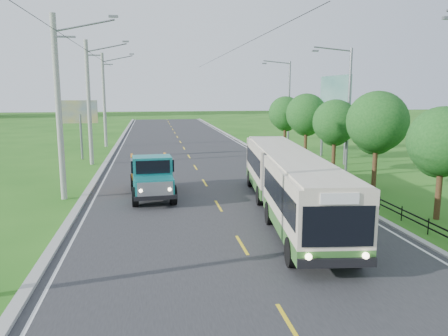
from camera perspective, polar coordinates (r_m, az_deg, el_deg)
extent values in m
plane|color=#215D16|center=(17.36, 2.35, -10.07)|extent=(240.00, 240.00, 0.00)
cube|color=#28282B|center=(36.60, -4.06, 0.60)|extent=(14.00, 120.00, 0.02)
cube|color=#9E9E99|center=(36.64, -15.34, 0.38)|extent=(0.40, 120.00, 0.15)
cube|color=#9E9E99|center=(37.93, 6.76, 0.94)|extent=(0.30, 120.00, 0.10)
cube|color=silver|center=(36.59, -14.48, 0.32)|extent=(0.12, 120.00, 0.00)
cube|color=silver|center=(37.80, 6.03, 0.88)|extent=(0.12, 120.00, 0.00)
cube|color=yellow|center=(17.35, 2.35, -10.00)|extent=(0.12, 2.20, 0.00)
cube|color=black|center=(32.54, 11.14, -0.22)|extent=(0.04, 40.00, 0.60)
cylinder|color=gray|center=(25.46, -20.80, 7.19)|extent=(0.32, 0.32, 10.00)
cube|color=slate|center=(25.51, -20.20, 15.80)|extent=(1.20, 0.10, 0.10)
cube|color=slate|center=(25.34, -14.25, 18.65)|extent=(0.50, 0.18, 0.12)
cylinder|color=gray|center=(37.30, -17.24, 8.06)|extent=(0.32, 0.32, 10.00)
cube|color=slate|center=(37.34, -16.76, 13.93)|extent=(1.20, 0.10, 0.10)
cube|color=slate|center=(37.22, -12.72, 15.82)|extent=(0.50, 0.18, 0.12)
cylinder|color=gray|center=(49.22, -15.39, 8.50)|extent=(0.32, 0.32, 10.00)
cube|color=slate|center=(49.24, -15.00, 12.94)|extent=(1.20, 0.10, 0.10)
cube|color=slate|center=(49.16, -11.95, 14.36)|extent=(0.50, 0.18, 0.12)
cylinder|color=#382314|center=(22.71, 26.25, -2.41)|extent=(0.28, 0.28, 2.97)
sphere|color=#144716|center=(22.38, 26.68, 3.17)|extent=(3.18, 3.18, 3.18)
sphere|color=#144716|center=(22.97, 26.24, 1.75)|extent=(2.33, 2.33, 2.33)
cylinder|color=#382314|center=(27.67, 19.09, 0.54)|extent=(0.28, 0.28, 3.36)
sphere|color=#144716|center=(27.40, 19.39, 5.75)|extent=(3.60, 3.60, 3.60)
sphere|color=#144716|center=(27.99, 19.17, 4.36)|extent=(2.64, 2.64, 2.64)
cylinder|color=#382314|center=(33.03, 14.14, 1.94)|extent=(0.28, 0.28, 3.02)
sphere|color=#144716|center=(32.80, 14.31, 5.86)|extent=(3.24, 3.24, 3.24)
sphere|color=#144716|center=(33.39, 14.23, 4.82)|extent=(2.38, 2.38, 2.38)
cylinder|color=#382314|center=(38.54, 10.60, 3.35)|extent=(0.28, 0.28, 3.25)
sphere|color=#144716|center=(38.34, 10.71, 6.96)|extent=(3.48, 3.48, 3.48)
sphere|color=#144716|center=(38.92, 10.70, 5.98)|extent=(2.55, 2.55, 2.55)
cylinder|color=#382314|center=(44.20, 7.94, 4.14)|extent=(0.28, 0.28, 3.08)
sphere|color=#144716|center=(44.03, 8.01, 7.13)|extent=(3.30, 3.30, 3.30)
sphere|color=#144716|center=(44.60, 8.04, 6.31)|extent=(2.42, 2.42, 2.42)
cube|color=slate|center=(19.86, 27.24, 17.03)|extent=(0.45, 0.16, 0.12)
cylinder|color=slate|center=(33.18, 15.95, 7.08)|extent=(0.20, 0.20, 9.00)
cylinder|color=slate|center=(32.70, 14.04, 14.85)|extent=(2.80, 0.10, 0.34)
cube|color=slate|center=(32.21, 11.83, 14.75)|extent=(0.45, 0.16, 0.12)
cylinder|color=slate|center=(46.21, 8.48, 8.05)|extent=(0.20, 0.20, 9.00)
cylinder|color=slate|center=(45.87, 6.91, 13.57)|extent=(2.80, 0.10, 0.34)
cube|color=slate|center=(45.52, 5.29, 13.44)|extent=(0.45, 0.16, 0.12)
cylinder|color=silver|center=(25.66, 18.66, -3.51)|extent=(0.64, 0.64, 0.40)
sphere|color=#144716|center=(25.61, 18.69, -2.97)|extent=(0.44, 0.44, 0.44)
cylinder|color=silver|center=(32.77, 12.12, -0.37)|extent=(0.64, 0.64, 0.40)
sphere|color=#144716|center=(32.73, 12.13, 0.07)|extent=(0.44, 0.44, 0.44)
cylinder|color=silver|center=(40.22, 7.95, 1.64)|extent=(0.64, 0.64, 0.40)
sphere|color=#144716|center=(40.18, 7.96, 2.00)|extent=(0.44, 0.44, 0.44)
cylinder|color=slate|center=(40.62, -18.14, 3.89)|extent=(0.20, 0.20, 4.00)
cube|color=yellow|center=(40.47, -18.31, 6.98)|extent=(3.00, 0.15, 2.00)
cylinder|color=slate|center=(37.11, 15.60, 4.26)|extent=(0.24, 0.24, 5.00)
cylinder|color=slate|center=(41.67, 12.70, 4.97)|extent=(0.24, 0.24, 5.00)
cube|color=#144C47|center=(39.23, 14.27, 9.44)|extent=(0.20, 6.00, 3.00)
cube|color=#34692A|center=(17.69, 10.90, -7.15)|extent=(3.34, 7.72, 0.55)
cube|color=beige|center=(17.37, 11.04, -3.24)|extent=(3.34, 7.72, 1.93)
cube|color=black|center=(17.37, 11.04, -3.21)|extent=(3.31, 7.13, 0.95)
cube|color=#34692A|center=(25.51, 6.56, -1.76)|extent=(3.29, 7.23, 0.55)
cube|color=beige|center=(25.29, 6.61, 0.99)|extent=(3.29, 7.23, 1.93)
cube|color=black|center=(25.29, 6.62, 1.01)|extent=(3.26, 6.64, 0.95)
cube|color=#4C4C4C|center=(21.47, 8.33, -1.39)|extent=(2.44, 1.26, 2.37)
cube|color=black|center=(13.92, 14.71, -7.40)|extent=(2.24, 0.32, 1.30)
cylinder|color=black|center=(15.37, 8.80, -10.82)|extent=(0.44, 1.07, 1.04)
cylinder|color=black|center=(15.97, 16.88, -10.34)|extent=(0.44, 1.07, 1.04)
cylinder|color=black|center=(19.94, 5.98, -5.88)|extent=(0.44, 1.07, 1.04)
cylinder|color=black|center=(20.40, 12.28, -5.69)|extent=(0.44, 1.07, 1.04)
cylinder|color=black|center=(23.19, 4.71, -3.60)|extent=(0.44, 1.07, 1.04)
cylinder|color=black|center=(23.59, 10.16, -3.50)|extent=(0.44, 1.07, 1.04)
cylinder|color=black|center=(27.64, 3.47, -1.38)|extent=(0.44, 1.07, 1.04)
cylinder|color=black|center=(27.98, 8.07, -1.33)|extent=(0.44, 1.07, 1.04)
cube|color=#14787A|center=(23.02, -9.09, -2.47)|extent=(2.06, 1.44, 0.94)
cube|color=#14787A|center=(24.31, -9.35, -0.68)|extent=(2.16, 1.63, 1.89)
cube|color=black|center=(24.23, -9.38, 0.42)|extent=(2.36, 1.36, 0.66)
cube|color=black|center=(25.23, -9.40, -2.38)|extent=(1.28, 5.71, 0.24)
cube|color=orange|center=(26.63, -9.68, 0.33)|extent=(2.34, 2.96, 1.23)
cylinder|color=black|center=(23.28, -11.52, -3.72)|extent=(0.39, 1.06, 1.04)
cylinder|color=black|center=(23.40, -6.66, -3.51)|extent=(0.39, 1.06, 1.04)
cylinder|color=black|center=(26.97, -11.74, -1.86)|extent=(0.39, 1.06, 1.04)
cylinder|color=black|center=(27.07, -7.54, -1.69)|extent=(0.39, 1.06, 1.04)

